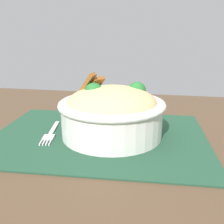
{
  "coord_description": "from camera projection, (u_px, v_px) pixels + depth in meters",
  "views": [
    {
      "loc": [
        -0.15,
        0.49,
        0.93
      ],
      "look_at": [
        -0.06,
        -0.0,
        0.77
      ],
      "focal_mm": 40.77,
      "sensor_mm": 36.0,
      "label": 1
    }
  ],
  "objects": [
    {
      "name": "fork",
      "position": [
        51.0,
        133.0,
        0.54
      ],
      "size": [
        0.04,
        0.13,
        0.0
      ],
      "color": "silver",
      "rests_on": "placemat"
    },
    {
      "name": "bowl",
      "position": [
        112.0,
        110.0,
        0.53
      ],
      "size": [
        0.26,
        0.26,
        0.13
      ],
      "color": "silver",
      "rests_on": "placemat"
    },
    {
      "name": "table",
      "position": [
        87.0,
        169.0,
        0.58
      ],
      "size": [
        1.05,
        0.81,
        0.72
      ],
      "color": "#4C3826",
      "rests_on": "ground_plane"
    },
    {
      "name": "placemat",
      "position": [
        99.0,
        136.0,
        0.54
      ],
      "size": [
        0.46,
        0.34,
        0.0
      ],
      "primitive_type": "cube",
      "rotation": [
        0.0,
        0.0,
        0.05
      ],
      "color": "#1E422D",
      "rests_on": "table"
    }
  ]
}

